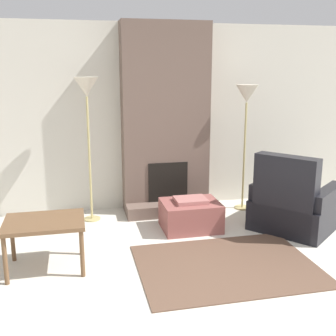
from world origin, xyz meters
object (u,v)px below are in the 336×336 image
Objects in this scene: floor_lamp_left at (87,96)px; side_table at (44,226)px; ottoman at (190,215)px; floor_lamp_right at (247,101)px; armchair at (293,207)px.

side_table is at bearing -111.06° from floor_lamp_left.
floor_lamp_right is at bearing 32.68° from ottoman.
side_table is (-1.72, -0.72, 0.27)m from ottoman.
floor_lamp_left is (-2.47, 0.90, 1.36)m from armchair.
side_table reaches higher than ottoman.
floor_lamp_right is (2.68, 1.34, 1.09)m from side_table.
side_table is at bearing -153.47° from floor_lamp_right.
floor_lamp_left is at bearing 68.94° from side_table.
side_table is 3.18m from floor_lamp_right.
armchair is 2.96m from floor_lamp_left.
armchair is at bearing -71.18° from floor_lamp_right.
floor_lamp_right reaches higher than side_table.
armchair reaches higher than side_table.
floor_lamp_left reaches higher than ottoman.
floor_lamp_right is at bearing 0.00° from floor_lamp_left.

